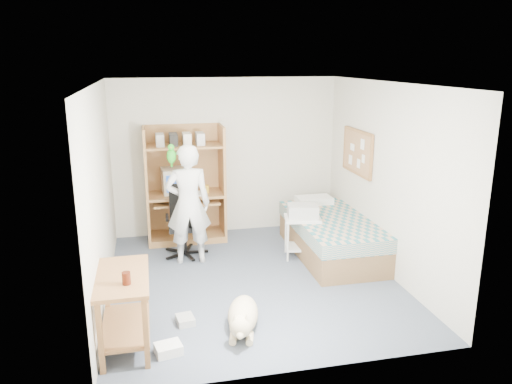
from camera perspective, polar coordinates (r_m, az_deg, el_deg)
floor at (r=6.57m, az=-0.39°, el=-10.00°), size 4.00×4.00×0.00m
wall_back at (r=8.07m, az=-3.40°, el=4.06°), size 3.60×0.02×2.50m
wall_right at (r=6.75m, az=14.70°, el=1.41°), size 0.02×4.00×2.50m
wall_left at (r=6.05m, az=-17.33°, el=-0.34°), size 0.02×4.00×2.50m
ceiling at (r=5.97m, az=-0.44°, el=12.32°), size 3.60×4.00×0.02m
computer_hutch at (r=7.83m, az=-8.11°, el=0.37°), size 1.20×0.63×1.80m
bed at (r=7.36m, az=8.55°, el=-4.95°), size 1.02×2.02×0.66m
side_desk at (r=5.17m, az=-14.86°, el=-11.78°), size 0.50×1.00×0.75m
corkboard at (r=7.49m, az=11.51°, el=4.48°), size 0.04×0.94×0.66m
office_chair at (r=7.35m, az=-8.19°, el=-4.36°), size 0.57×0.57×1.01m
person at (r=6.92m, az=-7.74°, el=-1.41°), size 0.63×0.43×1.68m
parrot at (r=6.76m, az=-9.65°, el=4.22°), size 0.12×0.22×0.34m
dog at (r=5.40m, az=-1.53°, el=-13.99°), size 0.48×0.98×0.37m
printer_cart at (r=7.19m, az=5.31°, el=-4.41°), size 0.57×0.49×0.60m
printer at (r=7.10m, az=5.37°, el=-2.18°), size 0.47×0.39×0.18m
crt_monitor at (r=7.80m, az=-9.21°, el=1.31°), size 0.43×0.45×0.38m
keyboard at (r=7.72m, az=-8.19°, el=-1.01°), size 0.47×0.22×0.03m
pencil_cup at (r=7.78m, az=-5.68°, el=0.34°), size 0.08×0.08×0.12m
drink_glass at (r=4.84m, az=-14.60°, el=-9.52°), size 0.08×0.08×0.12m
floor_box_a at (r=5.15m, az=-9.98°, el=-17.25°), size 0.29×0.25×0.10m
floor_box_b at (r=5.63m, az=-8.09°, el=-14.28°), size 0.21×0.24×0.08m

